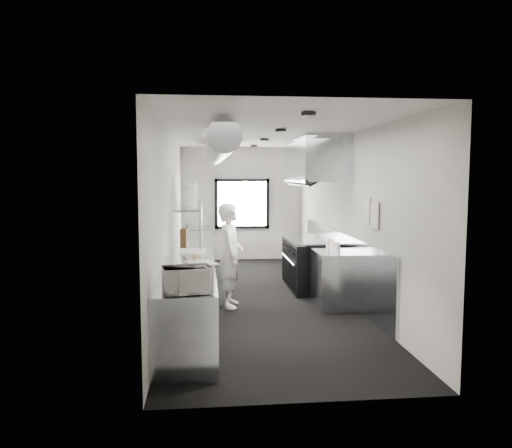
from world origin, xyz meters
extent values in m
cube|color=black|center=(0.00, 0.00, 0.00)|extent=(3.00, 8.00, 0.01)
cube|color=beige|center=(0.00, 0.00, 2.80)|extent=(3.00, 8.00, 0.01)
cube|color=beige|center=(0.00, 4.00, 1.40)|extent=(3.00, 0.02, 2.80)
cube|color=beige|center=(0.00, -4.00, 1.40)|extent=(3.00, 0.02, 2.80)
cube|color=beige|center=(-1.50, 0.00, 1.40)|extent=(0.02, 8.00, 2.80)
cube|color=beige|center=(1.50, 0.00, 1.40)|extent=(0.02, 8.00, 2.80)
cube|color=#9BA1A9|center=(1.48, 0.30, 0.55)|extent=(0.03, 5.50, 1.10)
cylinder|color=gray|center=(-0.70, 0.40, 2.55)|extent=(0.40, 6.40, 0.40)
cube|color=white|center=(0.00, 3.96, 1.40)|extent=(1.20, 0.03, 1.10)
cube|color=black|center=(0.00, 3.98, 1.98)|extent=(1.36, 0.03, 0.08)
cube|color=black|center=(0.00, 3.98, 0.82)|extent=(1.36, 0.03, 0.08)
cube|color=black|center=(-0.64, 3.98, 1.40)|extent=(0.08, 0.03, 1.25)
cube|color=black|center=(0.64, 3.98, 1.40)|extent=(0.08, 0.03, 1.25)
cube|color=#9BA1A9|center=(1.10, 0.70, 2.40)|extent=(0.80, 2.20, 0.80)
cube|color=#9BA1A9|center=(0.72, 0.70, 2.01)|extent=(0.05, 2.20, 0.05)
cube|color=black|center=(1.02, 0.70, 2.06)|extent=(0.50, 2.10, 0.28)
cube|color=#9BA1A9|center=(-1.15, -0.50, 0.45)|extent=(0.70, 6.00, 0.90)
cube|color=#9BA1A9|center=(-1.20, 1.00, 1.55)|extent=(0.45, 3.00, 0.04)
cylinder|color=#9BA1A9|center=(-1.00, -0.40, 1.22)|extent=(0.04, 0.04, 0.66)
cylinder|color=#9BA1A9|center=(-1.00, 1.00, 1.22)|extent=(0.04, 0.04, 0.66)
cylinder|color=#9BA1A9|center=(-1.00, 2.40, 1.22)|extent=(0.04, 0.04, 0.66)
cube|color=black|center=(1.05, 0.70, 0.45)|extent=(0.85, 1.60, 0.90)
cube|color=#9BA1A9|center=(1.05, 0.70, 0.92)|extent=(0.85, 1.60, 0.04)
cube|color=#9BA1A9|center=(0.64, 0.70, 0.45)|extent=(0.03, 1.55, 0.80)
cylinder|color=#9BA1A9|center=(0.61, 0.70, 0.55)|extent=(0.03, 1.30, 0.03)
cube|color=#9BA1A9|center=(1.15, -0.70, 0.45)|extent=(0.65, 0.80, 0.90)
cube|color=#9BA1A9|center=(-1.15, 3.20, 0.45)|extent=(0.70, 1.20, 0.90)
cube|color=silver|center=(1.47, -1.20, 1.60)|extent=(0.02, 0.28, 0.38)
cube|color=silver|center=(1.47, -1.55, 1.55)|extent=(0.02, 0.28, 0.38)
imported|color=white|center=(-0.52, -0.49, 0.83)|extent=(0.45, 0.64, 1.66)
imported|color=white|center=(-1.12, -3.26, 1.04)|extent=(0.52, 0.43, 0.27)
cylinder|color=silver|center=(-1.34, -2.50, 0.94)|extent=(0.16, 0.16, 0.09)
cylinder|color=silver|center=(-1.33, -2.31, 0.96)|extent=(0.16, 0.16, 0.11)
cube|color=white|center=(-0.97, -1.56, 0.91)|extent=(0.50, 0.55, 0.01)
cylinder|color=white|center=(-1.07, -1.31, 0.91)|extent=(0.19, 0.19, 0.01)
sphere|color=tan|center=(-1.07, -1.31, 0.96)|extent=(0.09, 0.09, 0.09)
cube|color=white|center=(-1.12, -0.47, 0.91)|extent=(0.41, 0.55, 0.02)
cube|color=brown|center=(-1.30, 0.53, 1.03)|extent=(0.14, 0.25, 0.26)
cylinder|color=white|center=(-1.18, 0.31, 1.71)|extent=(0.28, 0.28, 0.29)
cylinder|color=white|center=(-1.19, 0.69, 1.72)|extent=(0.27, 0.27, 0.30)
cylinder|color=white|center=(-1.19, 1.10, 1.76)|extent=(0.29, 0.29, 0.37)
cylinder|color=white|center=(-1.20, 1.77, 1.76)|extent=(0.32, 0.32, 0.38)
cylinder|color=white|center=(1.09, -1.02, 0.99)|extent=(0.07, 0.07, 0.18)
cylinder|color=white|center=(1.09, -0.89, 0.98)|extent=(0.07, 0.07, 0.17)
cylinder|color=white|center=(1.10, -0.69, 0.98)|extent=(0.06, 0.06, 0.16)
cylinder|color=white|center=(1.10, -0.57, 0.99)|extent=(0.07, 0.07, 0.18)
cylinder|color=white|center=(1.08, -0.45, 0.98)|extent=(0.06, 0.06, 0.17)
camera|label=1|loc=(-0.93, -8.40, 2.12)|focal=35.11mm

